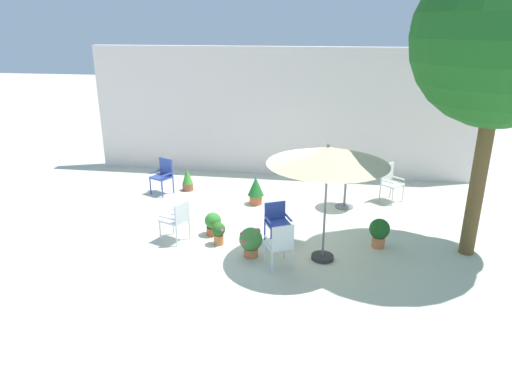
{
  "coord_description": "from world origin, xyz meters",
  "views": [
    {
      "loc": [
        1.48,
        -9.51,
        4.41
      ],
      "look_at": [
        0.0,
        -0.24,
        0.98
      ],
      "focal_mm": 32.79,
      "sensor_mm": 36.0,
      "label": 1
    }
  ],
  "objects_px": {
    "patio_chair_0": "(163,174)",
    "patio_chair_3": "(277,220)",
    "cafe_table_0": "(345,187)",
    "potted_plant_3": "(219,232)",
    "potted_plant_5": "(251,241)",
    "potted_plant_4": "(188,179)",
    "shade_tree": "(506,37)",
    "potted_plant_0": "(213,223)",
    "patio_chair_2": "(280,243)",
    "patio_chair_1": "(390,180)",
    "patio_chair_4": "(177,218)",
    "patio_umbrella_0": "(328,156)",
    "potted_plant_2": "(379,231)",
    "potted_plant_1": "(256,189)"
  },
  "relations": [
    {
      "from": "patio_umbrella_0",
      "to": "patio_chair_2",
      "type": "height_order",
      "value": "patio_umbrella_0"
    },
    {
      "from": "patio_chair_2",
      "to": "potted_plant_1",
      "type": "xyz_separation_m",
      "value": [
        -0.98,
        3.18,
        -0.12
      ]
    },
    {
      "from": "patio_chair_3",
      "to": "potted_plant_5",
      "type": "bearing_deg",
      "value": -119.29
    },
    {
      "from": "patio_chair_4",
      "to": "cafe_table_0",
      "type": "bearing_deg",
      "value": 35.54
    },
    {
      "from": "cafe_table_0",
      "to": "patio_chair_3",
      "type": "bearing_deg",
      "value": -123.62
    },
    {
      "from": "patio_chair_2",
      "to": "potted_plant_0",
      "type": "bearing_deg",
      "value": 142.97
    },
    {
      "from": "patio_chair_1",
      "to": "patio_chair_3",
      "type": "xyz_separation_m",
      "value": [
        -2.61,
        -2.85,
        -0.08
      ]
    },
    {
      "from": "patio_chair_0",
      "to": "patio_chair_3",
      "type": "xyz_separation_m",
      "value": [
        3.39,
        -2.51,
        -0.05
      ]
    },
    {
      "from": "potted_plant_2",
      "to": "potted_plant_5",
      "type": "xyz_separation_m",
      "value": [
        -2.55,
        -0.83,
        -0.01
      ]
    },
    {
      "from": "cafe_table_0",
      "to": "patio_chair_1",
      "type": "bearing_deg",
      "value": 29.81
    },
    {
      "from": "cafe_table_0",
      "to": "potted_plant_5",
      "type": "bearing_deg",
      "value": -122.54
    },
    {
      "from": "potted_plant_1",
      "to": "potted_plant_5",
      "type": "relative_size",
      "value": 1.19
    },
    {
      "from": "patio_chair_3",
      "to": "potted_plant_3",
      "type": "bearing_deg",
      "value": -163.83
    },
    {
      "from": "potted_plant_4",
      "to": "shade_tree",
      "type": "bearing_deg",
      "value": -21.72
    },
    {
      "from": "potted_plant_3",
      "to": "potted_plant_0",
      "type": "bearing_deg",
      "value": 117.33
    },
    {
      "from": "cafe_table_0",
      "to": "patio_chair_1",
      "type": "height_order",
      "value": "patio_chair_1"
    },
    {
      "from": "shade_tree",
      "to": "patio_chair_3",
      "type": "xyz_separation_m",
      "value": [
        -3.92,
        -0.12,
        -3.67
      ]
    },
    {
      "from": "patio_chair_3",
      "to": "potted_plant_0",
      "type": "bearing_deg",
      "value": 175.88
    },
    {
      "from": "patio_chair_1",
      "to": "potted_plant_5",
      "type": "distance_m",
      "value": 4.73
    },
    {
      "from": "patio_chair_0",
      "to": "potted_plant_1",
      "type": "relative_size",
      "value": 1.3
    },
    {
      "from": "potted_plant_1",
      "to": "patio_chair_0",
      "type": "bearing_deg",
      "value": 170.43
    },
    {
      "from": "shade_tree",
      "to": "patio_chair_0",
      "type": "distance_m",
      "value": 8.49
    },
    {
      "from": "patio_chair_0",
      "to": "patio_chair_2",
      "type": "relative_size",
      "value": 1.04
    },
    {
      "from": "patio_chair_0",
      "to": "patio_chair_2",
      "type": "distance_m",
      "value": 5.09
    },
    {
      "from": "patio_chair_3",
      "to": "potted_plant_0",
      "type": "relative_size",
      "value": 1.65
    },
    {
      "from": "patio_chair_2",
      "to": "potted_plant_0",
      "type": "xyz_separation_m",
      "value": [
        -1.61,
        1.21,
        -0.24
      ]
    },
    {
      "from": "potted_plant_1",
      "to": "potted_plant_4",
      "type": "relative_size",
      "value": 1.14
    },
    {
      "from": "potted_plant_3",
      "to": "potted_plant_5",
      "type": "height_order",
      "value": "potted_plant_5"
    },
    {
      "from": "potted_plant_4",
      "to": "potted_plant_5",
      "type": "height_order",
      "value": "potted_plant_4"
    },
    {
      "from": "potted_plant_0",
      "to": "potted_plant_3",
      "type": "relative_size",
      "value": 1.05
    },
    {
      "from": "shade_tree",
      "to": "patio_chair_3",
      "type": "distance_m",
      "value": 5.37
    },
    {
      "from": "patio_umbrella_0",
      "to": "patio_chair_2",
      "type": "relative_size",
      "value": 2.57
    },
    {
      "from": "patio_chair_3",
      "to": "potted_plant_2",
      "type": "height_order",
      "value": "patio_chair_3"
    },
    {
      "from": "cafe_table_0",
      "to": "potted_plant_3",
      "type": "bearing_deg",
      "value": -136.16
    },
    {
      "from": "patio_chair_4",
      "to": "potted_plant_5",
      "type": "height_order",
      "value": "patio_chair_4"
    },
    {
      "from": "patio_chair_2",
      "to": "potted_plant_2",
      "type": "height_order",
      "value": "patio_chair_2"
    },
    {
      "from": "patio_chair_0",
      "to": "potted_plant_1",
      "type": "distance_m",
      "value": 2.65
    },
    {
      "from": "patio_umbrella_0",
      "to": "potted_plant_0",
      "type": "bearing_deg",
      "value": 162.5
    },
    {
      "from": "patio_umbrella_0",
      "to": "potted_plant_1",
      "type": "bearing_deg",
      "value": 123.05
    },
    {
      "from": "potted_plant_5",
      "to": "patio_chair_1",
      "type": "bearing_deg",
      "value": 50.01
    },
    {
      "from": "patio_chair_1",
      "to": "potted_plant_4",
      "type": "xyz_separation_m",
      "value": [
        -5.42,
        -0.05,
        -0.26
      ]
    },
    {
      "from": "patio_chair_2",
      "to": "patio_chair_3",
      "type": "xyz_separation_m",
      "value": [
        -0.2,
        1.11,
        -0.02
      ]
    },
    {
      "from": "patio_chair_2",
      "to": "potted_plant_3",
      "type": "height_order",
      "value": "patio_chair_2"
    },
    {
      "from": "shade_tree",
      "to": "potted_plant_5",
      "type": "relative_size",
      "value": 9.38
    },
    {
      "from": "potted_plant_0",
      "to": "patio_chair_2",
      "type": "bearing_deg",
      "value": -37.03
    },
    {
      "from": "patio_umbrella_0",
      "to": "patio_chair_4",
      "type": "height_order",
      "value": "patio_umbrella_0"
    },
    {
      "from": "patio_umbrella_0",
      "to": "patio_chair_3",
      "type": "bearing_deg",
      "value": 146.44
    },
    {
      "from": "patio_chair_2",
      "to": "potted_plant_4",
      "type": "height_order",
      "value": "patio_chair_2"
    },
    {
      "from": "patio_chair_1",
      "to": "potted_plant_4",
      "type": "distance_m",
      "value": 5.42
    },
    {
      "from": "shade_tree",
      "to": "patio_umbrella_0",
      "type": "relative_size",
      "value": 2.44
    }
  ]
}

